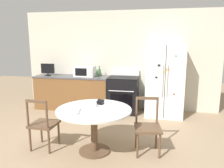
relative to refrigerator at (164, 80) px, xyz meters
name	(u,v)px	position (x,y,z in m)	size (l,w,h in m)	color
ground_plane	(92,154)	(-1.19, -2.21, -0.89)	(14.00, 14.00, 0.00)	#9E8466
back_wall	(119,61)	(-1.19, 0.44, 0.41)	(5.20, 0.10, 2.60)	beige
kitchen_counter	(73,92)	(-2.40, 0.08, -0.44)	(2.01, 0.64, 0.90)	brown
refrigerator	(164,80)	(0.00, 0.00, 0.00)	(0.89, 0.76, 1.77)	white
oven_range	(123,94)	(-1.02, 0.05, -0.42)	(0.75, 0.68, 1.08)	black
microwave	(85,71)	(-2.05, 0.08, 0.15)	(0.53, 0.35, 0.28)	white
countertop_tv	(48,69)	(-3.08, 0.04, 0.19)	(0.37, 0.16, 0.32)	black
counter_bottle	(99,72)	(-1.68, 0.17, 0.12)	(0.07, 0.07, 0.28)	#2D6B38
dining_table	(94,117)	(-1.17, -2.13, -0.29)	(1.21, 1.21, 0.74)	white
dining_chair_left	(43,124)	(-2.04, -2.19, -0.45)	(0.43, 0.43, 0.90)	brown
dining_chair_right	(148,127)	(-0.31, -1.97, -0.45)	(0.48, 0.48, 0.90)	brown
candle_glass	(94,105)	(-1.19, -2.05, -0.11)	(0.09, 0.09, 0.08)	silver
wallet	(100,102)	(-1.14, -1.83, -0.12)	(0.14, 0.14, 0.07)	black
mail_stack	(72,111)	(-1.46, -2.33, -0.13)	(0.28, 0.34, 0.02)	white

